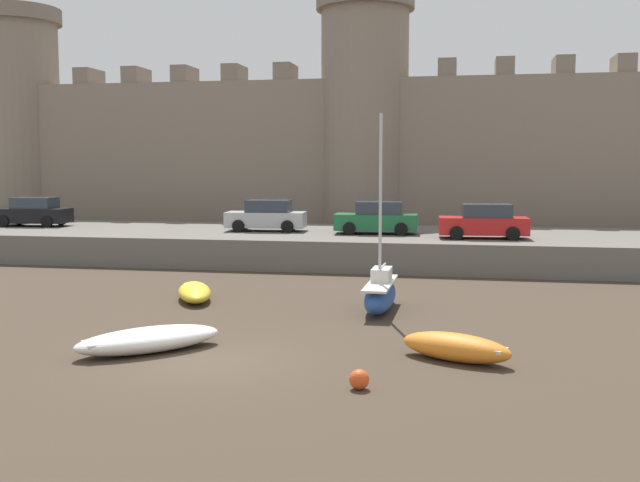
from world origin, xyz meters
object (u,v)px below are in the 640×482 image
at_px(rowboat_near_channel_left, 149,339).
at_px(rowboat_midflat_left, 194,292).
at_px(car_quay_centre_east, 33,212).
at_px(rowboat_foreground_centre, 456,347).
at_px(car_quay_west, 377,218).
at_px(car_quay_centre_west, 484,222).
at_px(sailboat_midflat_right, 380,293).
at_px(car_quay_east, 267,216).
at_px(mooring_buoy_near_channel, 359,379).

bearing_deg(rowboat_near_channel_left, rowboat_midflat_left, 101.20).
bearing_deg(car_quay_centre_east, rowboat_midflat_left, -41.89).
distance_m(rowboat_foreground_centre, car_quay_west, 19.04).
height_order(rowboat_foreground_centre, car_quay_centre_east, car_quay_centre_east).
bearing_deg(car_quay_centre_west, sailboat_midflat_right, -108.23).
bearing_deg(sailboat_midflat_right, car_quay_east, 119.72).
xyz_separation_m(rowboat_near_channel_left, car_quay_west, (3.82, 19.09, 1.87)).
distance_m(rowboat_midflat_left, mooring_buoy_near_channel, 12.05).
xyz_separation_m(rowboat_near_channel_left, rowboat_foreground_centre, (7.94, 0.59, 0.03)).
bearing_deg(rowboat_midflat_left, mooring_buoy_near_channel, -52.47).
distance_m(car_quay_centre_west, car_quay_west, 5.38).
bearing_deg(car_quay_centre_east, mooring_buoy_near_channel, -45.97).
bearing_deg(rowboat_foreground_centre, car_quay_west, 102.56).
bearing_deg(car_quay_west, sailboat_midflat_right, -82.86).
height_order(rowboat_near_channel_left, mooring_buoy_near_channel, rowboat_near_channel_left).
height_order(car_quay_east, car_quay_west, same).
bearing_deg(rowboat_midflat_left, rowboat_near_channel_left, -78.80).
bearing_deg(car_quay_east, rowboat_foreground_centre, -62.36).
bearing_deg(sailboat_midflat_right, rowboat_foreground_centre, -67.08).
bearing_deg(car_quay_centre_west, car_quay_west, 165.39).
xyz_separation_m(rowboat_midflat_left, rowboat_near_channel_left, (1.45, -7.32, 0.02)).
relative_size(rowboat_midflat_left, car_quay_centre_east, 0.85).
xyz_separation_m(car_quay_east, car_quay_centre_east, (-13.73, 0.55, 0.00)).
distance_m(sailboat_midflat_right, car_quay_west, 12.64).
xyz_separation_m(rowboat_midflat_left, car_quay_west, (5.27, 11.77, 1.89)).
distance_m(rowboat_near_channel_left, car_quay_east, 19.76).
bearing_deg(rowboat_near_channel_left, car_quay_centre_east, 128.00).
xyz_separation_m(rowboat_midflat_left, car_quay_centre_west, (10.48, 10.41, 1.89)).
xyz_separation_m(mooring_buoy_near_channel, car_quay_east, (-7.89, 21.81, 1.98)).
distance_m(mooring_buoy_near_channel, car_quay_east, 23.27).
relative_size(rowboat_midflat_left, rowboat_foreground_centre, 1.16).
bearing_deg(car_quay_east, mooring_buoy_near_channel, -70.12).
relative_size(rowboat_foreground_centre, mooring_buoy_near_channel, 6.89).
distance_m(rowboat_near_channel_left, rowboat_foreground_centre, 7.96).
height_order(rowboat_near_channel_left, sailboat_midflat_right, sailboat_midflat_right).
xyz_separation_m(sailboat_midflat_right, car_quay_east, (-7.38, 12.92, 1.60)).
bearing_deg(car_quay_east, rowboat_near_channel_left, -84.17).
distance_m(rowboat_near_channel_left, car_quay_centre_west, 19.99).
distance_m(rowboat_near_channel_left, mooring_buoy_near_channel, 6.30).
height_order(rowboat_midflat_left, sailboat_midflat_right, sailboat_midflat_right).
bearing_deg(rowboat_foreground_centre, car_quay_centre_west, 86.37).
bearing_deg(car_quay_west, rowboat_near_channel_left, -101.32).
distance_m(rowboat_midflat_left, car_quay_west, 13.03).
height_order(car_quay_east, car_quay_centre_east, same).
bearing_deg(car_quay_centre_west, mooring_buoy_near_channel, -98.94).
xyz_separation_m(rowboat_near_channel_left, car_quay_centre_east, (-15.72, 20.13, 1.87)).
bearing_deg(car_quay_east, car_quay_centre_east, 177.69).
bearing_deg(mooring_buoy_near_channel, car_quay_centre_east, 134.03).
height_order(rowboat_midflat_left, car_quay_east, car_quay_east).
bearing_deg(sailboat_midflat_right, car_quay_west, 97.14).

